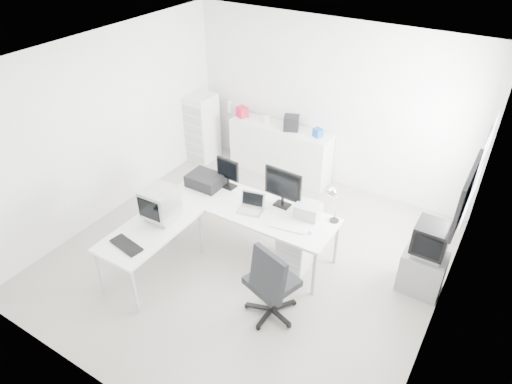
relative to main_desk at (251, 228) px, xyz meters
The scene contains 30 objects.
floor 0.42m from the main_desk, 69.77° to the right, with size 5.00×5.00×0.01m, color silver.
ceiling 2.43m from the main_desk, 69.77° to the right, with size 5.00×5.00×0.01m, color white.
back_wall 2.54m from the main_desk, 88.39° to the left, with size 5.00×0.02×2.80m, color white.
left_wall 2.65m from the main_desk, behind, with size 0.02×5.00×2.80m, color white.
right_wall 2.77m from the main_desk, ahead, with size 0.02×5.00×2.80m, color white.
window 3.00m from the main_desk, 21.89° to the left, with size 0.02×1.20×1.10m, color white, non-canonical shape.
wall_picture 2.96m from the main_desk, ahead, with size 0.04×0.90×0.60m, color black, non-canonical shape.
main_desk is the anchor object (origin of this frame).
side_desk 1.39m from the main_desk, 127.69° to the right, with size 0.70×1.40×0.75m, color white, non-canonical shape.
drawer_pedestal 0.71m from the main_desk, ahead, with size 0.40×0.50×0.60m, color white.
inkjet_printer 0.97m from the main_desk, behind, with size 0.49×0.38×0.18m, color black.
lcd_monitor_small 0.86m from the main_desk, 155.56° to the left, with size 0.37×0.21×0.46m, color black, non-canonical shape.
lcd_monitor_large 0.79m from the main_desk, 35.54° to the left, with size 0.55×0.22×0.57m, color black, non-canonical shape.
laptop 0.50m from the main_desk, 63.43° to the right, with size 0.33×0.34×0.22m, color #B7B7BA, non-canonical shape.
white_keyboard 0.77m from the main_desk, 12.99° to the right, with size 0.45×0.14×0.02m, color white.
white_mouse 1.04m from the main_desk, ahead, with size 0.06×0.06×0.06m, color white.
laser_printer 0.91m from the main_desk, 16.35° to the left, with size 0.32×0.28×0.18m, color #AFAFAF.
desk_lamp 1.30m from the main_desk, 15.26° to the left, with size 0.16×0.16×0.49m, color silver, non-canonical shape.
crt_monitor 1.35m from the main_desk, 135.00° to the right, with size 0.40×0.40×0.46m, color #B7B7BA, non-canonical shape.
black_keyboard 1.77m from the main_desk, 119.54° to the right, with size 0.45×0.18×0.03m, color black.
office_chair 1.25m from the main_desk, 46.14° to the right, with size 0.67×0.67×1.16m, color #232527, non-canonical shape.
tv_cabinet 2.34m from the main_desk, 12.10° to the left, with size 0.53×0.43×0.58m, color gray.
crt_tv 2.38m from the main_desk, 12.10° to the left, with size 0.50×0.48×0.45m, color black, non-canonical shape.
sideboard 2.18m from the main_desk, 108.53° to the left, with size 1.86×0.46×0.93m, color white.
clutter_box_a 2.63m from the main_desk, 125.87° to the left, with size 0.18×0.16×0.18m, color red.
clutter_box_b 2.37m from the main_desk, 115.67° to the left, with size 0.12×0.11×0.12m, color white.
clutter_box_c 2.23m from the main_desk, 103.40° to the left, with size 0.25×0.23×0.25m, color black.
clutter_box_d 2.16m from the main_desk, 89.76° to the left, with size 0.14×0.13×0.14m, color #1754A7.
clutter_bottle 2.84m from the main_desk, 130.43° to the left, with size 0.07×0.07×0.22m, color white.
filing_cabinet 2.86m from the main_desk, 140.98° to the left, with size 0.45×0.53×1.28m, color white.
Camera 1 is at (2.66, -4.10, 4.40)m, focal length 32.00 mm.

